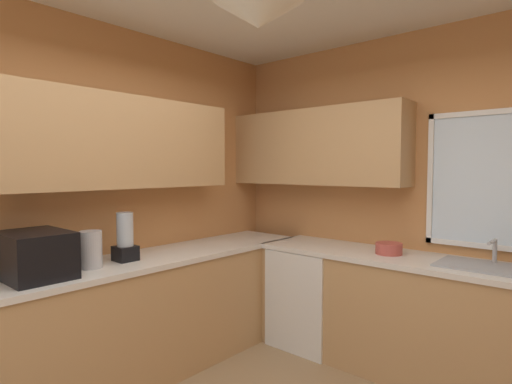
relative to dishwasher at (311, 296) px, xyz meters
name	(u,v)px	position (x,y,z in m)	size (l,w,h in m)	color
room_shell	(267,135)	(0.45, -1.18, 1.37)	(3.65, 4.12, 2.79)	#C6844C
counter_run_left	(105,328)	(-0.66, -1.66, 0.02)	(0.65, 3.73, 0.92)	tan
counter_run_back	(424,319)	(1.00, 0.03, 0.02)	(2.74, 0.65, 0.92)	tan
dishwasher	(311,296)	(0.00, 0.00, 0.00)	(0.60, 0.60, 0.87)	white
microwave	(35,255)	(-0.66, -2.11, 0.63)	(0.48, 0.36, 0.29)	black
kettle	(91,249)	(-0.64, -1.76, 0.61)	(0.15, 0.15, 0.26)	#B7B7BC
sink_assembly	(489,267)	(1.43, 0.04, 0.49)	(0.65, 0.40, 0.19)	#9EA0A5
bowl	(389,248)	(0.71, 0.03, 0.53)	(0.21, 0.21, 0.09)	#B74C42
blender_appliance	(125,239)	(-0.66, -1.48, 0.64)	(0.15, 0.15, 0.36)	black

